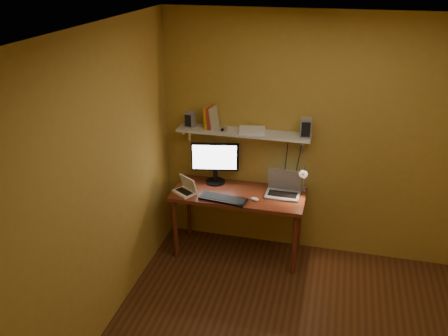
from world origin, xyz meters
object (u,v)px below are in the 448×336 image
(wall_shelf, at_px, (243,133))
(monitor, at_px, (215,161))
(mouse, at_px, (255,199))
(router, at_px, (252,130))
(laptop, at_px, (283,188))
(netbook, at_px, (186,188))
(keyboard, at_px, (223,199))
(desk_lamp, at_px, (304,177))
(speaker_left, at_px, (190,120))
(speaker_right, at_px, (306,128))
(desk, at_px, (238,200))
(shelf_camera, at_px, (223,129))

(wall_shelf, bearing_deg, monitor, -178.61)
(mouse, bearing_deg, router, 127.79)
(laptop, height_order, router, router)
(netbook, xyz_separation_m, keyboard, (0.42, -0.07, -0.04))
(wall_shelf, relative_size, keyboard, 2.83)
(laptop, bearing_deg, desk_lamp, 11.07)
(speaker_left, xyz_separation_m, speaker_right, (1.22, -0.01, 0.02))
(laptop, xyz_separation_m, router, (-0.37, 0.10, 0.58))
(wall_shelf, relative_size, monitor, 2.74)
(desk, height_order, keyboard, keyboard)
(monitor, distance_m, desk_lamp, 0.97)
(mouse, relative_size, speaker_left, 0.53)
(mouse, bearing_deg, laptop, 58.66)
(keyboard, relative_size, speaker_right, 2.53)
(netbook, bearing_deg, desk, 46.70)
(speaker_right, bearing_deg, mouse, -151.11)
(netbook, height_order, router, router)
(desk, height_order, laptop, laptop)
(monitor, bearing_deg, desk_lamp, -14.77)
(desk, xyz_separation_m, router, (0.09, 0.19, 0.73))
(desk, height_order, netbook, netbook)
(wall_shelf, distance_m, desk_lamp, 0.77)
(laptop, distance_m, speaker_left, 1.22)
(netbook, bearing_deg, laptop, 45.96)
(mouse, bearing_deg, desk_lamp, 47.70)
(monitor, height_order, speaker_left, speaker_left)
(netbook, distance_m, speaker_right, 1.39)
(laptop, distance_m, speaker_right, 0.68)
(speaker_left, xyz_separation_m, router, (0.67, -0.00, -0.06))
(laptop, xyz_separation_m, speaker_left, (-1.04, 0.10, 0.64))
(wall_shelf, relative_size, mouse, 16.13)
(desk, distance_m, netbook, 0.57)
(desk, distance_m, desk_lamp, 0.73)
(speaker_left, relative_size, router, 0.61)
(mouse, distance_m, speaker_right, 0.89)
(monitor, bearing_deg, desk, -42.70)
(wall_shelf, height_order, desk_lamp, wall_shelf)
(monitor, xyz_separation_m, shelf_camera, (0.10, -0.06, 0.39))
(keyboard, distance_m, router, 0.77)
(speaker_right, bearing_deg, keyboard, -159.50)
(wall_shelf, xyz_separation_m, speaker_left, (-0.58, -0.00, 0.10))
(desk, height_order, desk_lamp, desk_lamp)
(keyboard, height_order, speaker_left, speaker_left)
(netbook, xyz_separation_m, speaker_right, (1.18, 0.31, 0.67))
(netbook, xyz_separation_m, speaker_left, (-0.04, 0.32, 0.66))
(wall_shelf, xyz_separation_m, speaker_right, (0.64, -0.01, 0.11))
(monitor, height_order, netbook, monitor)
(monitor, xyz_separation_m, desk_lamp, (0.96, -0.06, -0.05))
(monitor, distance_m, speaker_right, 1.05)
(laptop, height_order, shelf_camera, shelf_camera)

